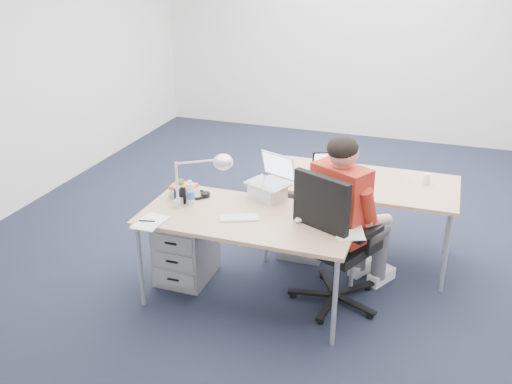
% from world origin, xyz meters
% --- Properties ---
extents(floor, '(7.00, 7.00, 0.00)m').
position_xyz_m(floor, '(0.00, 0.00, 0.00)').
color(floor, black).
rests_on(floor, ground).
extents(room, '(6.02, 7.02, 2.80)m').
position_xyz_m(room, '(0.00, 0.00, 1.71)').
color(room, silver).
rests_on(room, ground).
extents(desk_near, '(1.60, 0.80, 0.73)m').
position_xyz_m(desk_near, '(-0.14, -0.97, 0.68)').
color(desk_near, tan).
rests_on(desk_near, ground).
extents(desk_far, '(1.60, 0.80, 0.73)m').
position_xyz_m(desk_far, '(0.55, -0.02, 0.68)').
color(desk_far, tan).
rests_on(desk_far, ground).
extents(office_chair, '(0.95, 0.95, 1.13)m').
position_xyz_m(office_chair, '(0.50, -0.82, 0.32)').
color(office_chair, black).
rests_on(office_chair, ground).
extents(seated_person, '(0.67, 0.82, 1.35)m').
position_xyz_m(seated_person, '(0.58, -0.64, 0.68)').
color(seated_person, '#B22819').
rests_on(seated_person, ground).
extents(drawer_pedestal_near, '(0.40, 0.50, 0.55)m').
position_xyz_m(drawer_pedestal_near, '(-0.74, -0.84, 0.28)').
color(drawer_pedestal_near, gray).
rests_on(drawer_pedestal_near, ground).
extents(drawer_pedestal_far, '(0.40, 0.50, 0.55)m').
position_xyz_m(drawer_pedestal_far, '(0.08, -0.07, 0.28)').
color(drawer_pedestal_far, gray).
rests_on(drawer_pedestal_far, ground).
extents(silver_laptop, '(0.39, 0.35, 0.34)m').
position_xyz_m(silver_laptop, '(-0.10, -0.62, 0.90)').
color(silver_laptop, silver).
rests_on(silver_laptop, desk_near).
extents(wireless_keyboard, '(0.30, 0.22, 0.01)m').
position_xyz_m(wireless_keyboard, '(-0.18, -1.04, 0.74)').
color(wireless_keyboard, white).
rests_on(wireless_keyboard, desk_near).
extents(computer_mouse, '(0.08, 0.11, 0.03)m').
position_xyz_m(computer_mouse, '(0.25, -0.95, 0.75)').
color(computer_mouse, white).
rests_on(computer_mouse, desk_near).
extents(headphones, '(0.25, 0.21, 0.04)m').
position_xyz_m(headphones, '(-0.66, -0.77, 0.75)').
color(headphones, black).
rests_on(headphones, desk_near).
extents(can_koozie, '(0.08, 0.08, 0.12)m').
position_xyz_m(can_koozie, '(-0.75, -0.90, 0.79)').
color(can_koozie, '#162444').
rests_on(can_koozie, desk_near).
extents(water_bottle, '(0.07, 0.07, 0.20)m').
position_xyz_m(water_bottle, '(-0.63, -0.92, 0.83)').
color(water_bottle, silver).
rests_on(water_bottle, desk_near).
extents(bear_figurine, '(0.09, 0.08, 0.14)m').
position_xyz_m(bear_figurine, '(-0.78, -0.79, 0.80)').
color(bear_figurine, '#227820').
rests_on(bear_figurine, desk_near).
extents(book_stack, '(0.21, 0.17, 0.09)m').
position_xyz_m(book_stack, '(-0.75, -0.80, 0.78)').
color(book_stack, silver).
rests_on(book_stack, desk_near).
extents(cordless_phone, '(0.04, 0.02, 0.14)m').
position_xyz_m(cordless_phone, '(-0.69, -0.94, 0.80)').
color(cordless_phone, black).
rests_on(cordless_phone, desk_near).
extents(papers_left, '(0.20, 0.27, 0.01)m').
position_xyz_m(papers_left, '(-0.78, -1.32, 0.73)').
color(papers_left, '#FFDD93').
rests_on(papers_left, desk_near).
extents(papers_right, '(0.28, 0.33, 0.01)m').
position_xyz_m(papers_right, '(0.61, -0.99, 0.73)').
color(papers_right, '#FFDD93').
rests_on(papers_right, desk_near).
extents(sunglasses, '(0.09, 0.05, 0.02)m').
position_xyz_m(sunglasses, '(0.38, -0.86, 0.74)').
color(sunglasses, black).
rests_on(sunglasses, desk_near).
extents(desk_lamp, '(0.44, 0.19, 0.49)m').
position_xyz_m(desk_lamp, '(-0.56, -1.00, 0.98)').
color(desk_lamp, silver).
rests_on(desk_lamp, desk_near).
extents(dark_laptop, '(0.45, 0.44, 0.25)m').
position_xyz_m(dark_laptop, '(0.33, -0.11, 0.86)').
color(dark_laptop, black).
rests_on(dark_laptop, desk_far).
extents(far_cup, '(0.08, 0.08, 0.09)m').
position_xyz_m(far_cup, '(1.07, 0.09, 0.78)').
color(far_cup, white).
rests_on(far_cup, desk_far).
extents(far_papers, '(0.29, 0.34, 0.01)m').
position_xyz_m(far_papers, '(0.33, -0.02, 0.73)').
color(far_papers, white).
rests_on(far_papers, desk_far).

